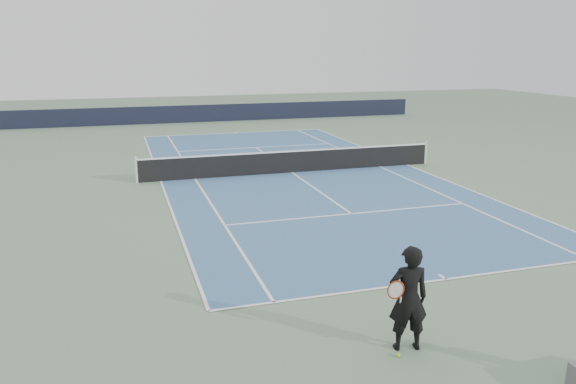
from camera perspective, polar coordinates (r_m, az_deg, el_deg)
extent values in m
plane|color=slate|center=(23.93, 0.39, 1.98)|extent=(80.00, 80.00, 0.00)
cube|color=#3D6491|center=(23.93, 0.39, 1.99)|extent=(10.97, 23.77, 0.01)
cylinder|color=silver|center=(22.78, -15.17, 2.20)|extent=(0.10, 0.10, 1.07)
cylinder|color=silver|center=(26.41, 13.79, 3.93)|extent=(0.10, 0.10, 1.07)
cube|color=black|center=(23.83, 0.39, 3.05)|extent=(12.80, 0.03, 0.90)
cube|color=white|center=(23.74, 0.39, 4.17)|extent=(12.80, 0.04, 0.06)
cube|color=black|center=(41.03, -7.17, 7.98)|extent=(30.00, 0.25, 1.20)
imported|color=black|center=(10.14, 12.13, -10.50)|extent=(0.81, 0.64, 1.93)
torus|color=maroon|center=(9.88, 10.89, -9.74)|extent=(0.34, 0.18, 0.36)
cylinder|color=white|center=(9.88, 10.89, -9.74)|extent=(0.29, 0.14, 0.32)
cylinder|color=white|center=(10.07, 11.36, -10.92)|extent=(0.08, 0.13, 0.27)
sphere|color=#B4D72C|center=(10.27, 11.14, -15.94)|extent=(0.07, 0.07, 0.07)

